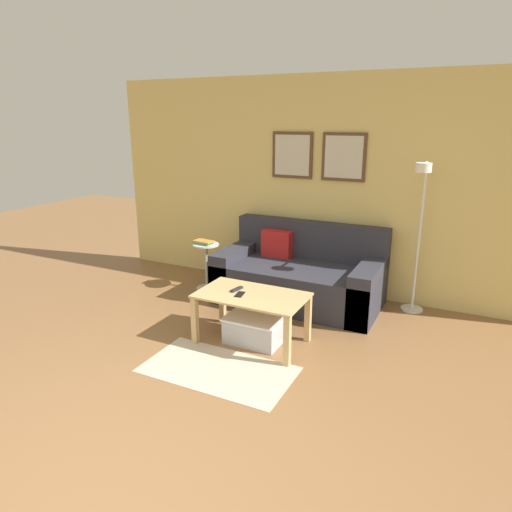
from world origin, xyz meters
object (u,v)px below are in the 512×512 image
storage_bin (256,328)px  side_table (207,262)px  coffee_table (252,303)px  floor_lamp (419,225)px  couch (300,276)px  book_stack (204,242)px  remote_control (237,289)px  cell_phone (240,294)px

storage_bin → side_table: (-1.17, 0.98, 0.22)m
coffee_table → floor_lamp: 1.94m
couch → floor_lamp: bearing=8.0°
book_stack → side_table: bearing=24.3°
couch → book_stack: (-1.21, -0.16, 0.31)m
side_table → remote_control: (0.97, -0.99, 0.15)m
side_table → cell_phone: size_ratio=4.18×
couch → cell_phone: (-0.13, -1.22, 0.19)m
couch → storage_bin: bearing=-90.6°
couch → coffee_table: (-0.04, -1.17, 0.10)m
storage_bin → cell_phone: bearing=-141.3°
storage_bin → side_table: side_table is taller
remote_control → book_stack: bearing=147.0°
floor_lamp → book_stack: floor_lamp is taller
coffee_table → side_table: (-1.14, 1.02, -0.05)m
storage_bin → floor_lamp: floor_lamp is taller
floor_lamp → side_table: floor_lamp is taller
floor_lamp → cell_phone: floor_lamp is taller
coffee_table → floor_lamp: floor_lamp is taller
remote_control → coffee_table: bearing=1.7°
storage_bin → cell_phone: (-0.12, -0.09, 0.36)m
storage_bin → floor_lamp: 2.00m
couch → coffee_table: couch is taller
storage_bin → book_stack: size_ratio=2.20×
coffee_table → remote_control: remote_control is taller
couch → cell_phone: couch is taller
storage_bin → book_stack: (-1.19, 0.97, 0.48)m
floor_lamp → side_table: (-2.41, -0.32, -0.66)m
book_stack → cell_phone: (1.08, -1.07, -0.12)m
storage_bin → remote_control: bearing=-178.4°
floor_lamp → remote_control: 2.01m
couch → book_stack: size_ratio=7.47×
couch → remote_control: bearing=-100.6°
floor_lamp → remote_control: bearing=-137.8°
floor_lamp → cell_phone: 2.02m
storage_bin → book_stack: book_stack is taller
storage_bin → floor_lamp: size_ratio=0.33×
side_table → coffee_table: bearing=-41.8°
floor_lamp → side_table: 2.52m
book_stack → remote_control: book_stack is taller
book_stack → coffee_table: bearing=-40.8°
floor_lamp → couch: bearing=-172.0°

